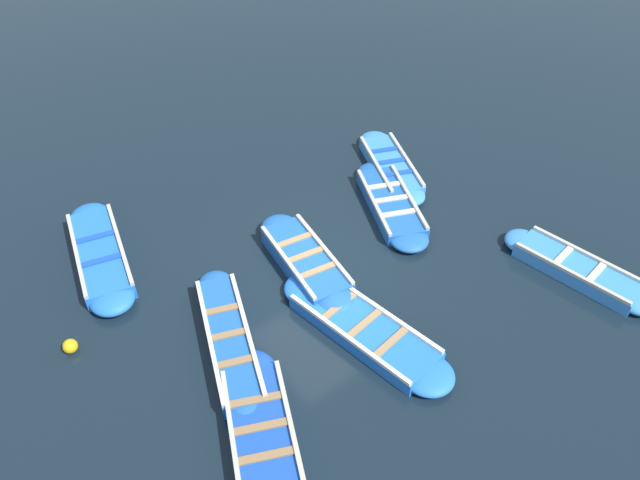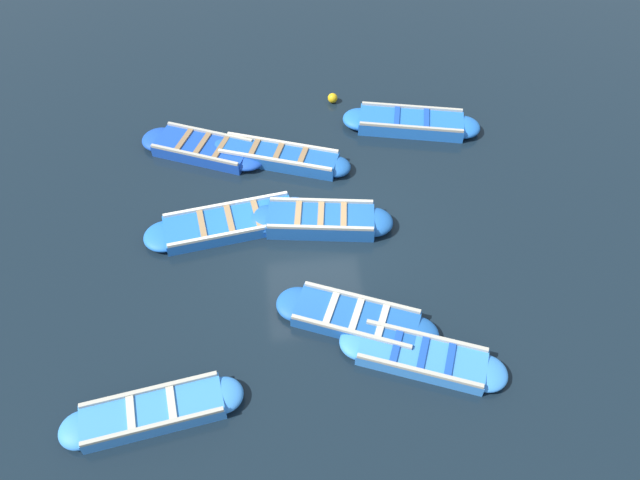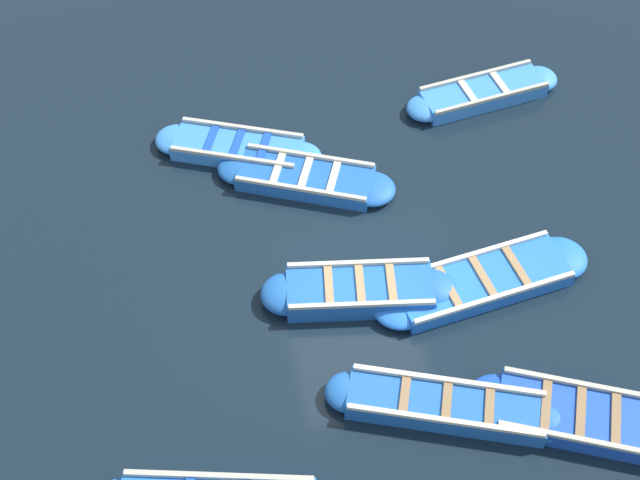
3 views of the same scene
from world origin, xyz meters
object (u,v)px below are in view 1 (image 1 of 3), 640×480
object	(u,v)px
boat_drifting	(229,341)
buoy_orange_near	(70,346)
boat_alongside	(306,262)
boat_near_quay	(391,204)
boat_far_corner	(100,255)
boat_centre	(364,329)
boat_outer_left	(391,166)
boat_broadside	(262,432)
boat_outer_right	(577,270)

from	to	relation	value
boat_drifting	buoy_orange_near	xyz separation A→B (m)	(-1.70, -2.43, -0.04)
boat_alongside	boat_near_quay	distance (m)	2.83
boat_alongside	boat_drifting	xyz separation A→B (m)	(0.84, -2.38, -0.02)
boat_alongside	boat_near_quay	size ratio (longest dim) A/B	0.99
boat_far_corner	boat_centre	bearing A→B (deg)	33.00
boat_drifting	boat_far_corner	size ratio (longest dim) A/B	0.99
boat_alongside	buoy_orange_near	distance (m)	4.89
boat_alongside	boat_drifting	bearing A→B (deg)	-70.48
boat_centre	boat_near_quay	distance (m)	3.92
boat_outer_left	boat_broadside	bearing A→B (deg)	-56.99
boat_outer_right	boat_far_corner	size ratio (longest dim) A/B	0.90
boat_drifting	boat_outer_right	bearing A→B (deg)	68.13
buoy_orange_near	boat_alongside	bearing A→B (deg)	79.92
boat_outer_left	boat_broadside	size ratio (longest dim) A/B	0.96
boat_outer_left	boat_alongside	distance (m)	4.15
boat_outer_right	buoy_orange_near	distance (m)	10.27
buoy_orange_near	boat_outer_right	bearing A→B (deg)	64.38
boat_centre	boat_broadside	distance (m)	2.85
boat_centre	boat_outer_right	size ratio (longest dim) A/B	1.19
boat_broadside	boat_outer_left	bearing A→B (deg)	123.01
boat_outer_left	boat_far_corner	xyz separation A→B (m)	(-1.26, -7.23, 0.03)
boat_centre	boat_broadside	xyz separation A→B (m)	(0.69, -2.77, 0.01)
boat_centre	buoy_orange_near	xyz separation A→B (m)	(-2.98, -4.64, -0.01)
boat_outer_left	boat_outer_right	world-z (taller)	boat_outer_right
boat_broadside	buoy_orange_near	world-z (taller)	boat_broadside
boat_near_quay	boat_drifting	bearing A→B (deg)	-76.16
boat_outer_right	boat_near_quay	world-z (taller)	boat_outer_right
boat_centre	boat_alongside	distance (m)	2.13
boat_near_quay	buoy_orange_near	bearing A→B (deg)	-93.18
boat_broadside	buoy_orange_near	xyz separation A→B (m)	(-3.66, -1.87, -0.02)
boat_alongside	boat_broadside	distance (m)	4.06
boat_near_quay	boat_broadside	size ratio (longest dim) A/B	0.99
boat_alongside	buoy_orange_near	xyz separation A→B (m)	(-0.85, -4.81, -0.06)
boat_outer_left	boat_far_corner	world-z (taller)	boat_far_corner
boat_centre	boat_alongside	bearing A→B (deg)	175.43
boat_alongside	boat_broadside	world-z (taller)	boat_alongside
boat_alongside	boat_outer_right	world-z (taller)	boat_alongside
boat_alongside	boat_outer_right	xyz separation A→B (m)	(3.59, 4.45, -0.04)
boat_centre	boat_drifting	distance (m)	2.55
boat_near_quay	boat_far_corner	world-z (taller)	boat_far_corner
boat_drifting	buoy_orange_near	size ratio (longest dim) A/B	13.68
boat_outer_right	buoy_orange_near	world-z (taller)	boat_outer_right
boat_near_quay	boat_broadside	xyz separation A→B (m)	(3.24, -5.74, 0.01)
boat_outer_right	boat_alongside	bearing A→B (deg)	-128.86
boat_outer_left	boat_drifting	size ratio (longest dim) A/B	0.89
boat_far_corner	boat_alongside	bearing A→B (deg)	50.03
boat_drifting	boat_far_corner	xyz separation A→B (m)	(-3.69, -1.02, 0.01)
boat_centre	boat_outer_right	distance (m)	4.85
boat_outer_left	boat_far_corner	bearing A→B (deg)	-99.85
boat_broadside	buoy_orange_near	distance (m)	4.11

